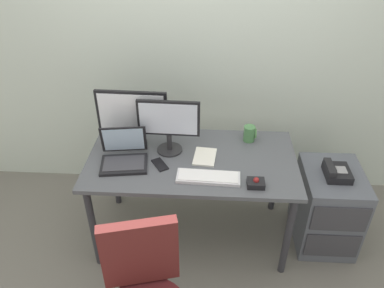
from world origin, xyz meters
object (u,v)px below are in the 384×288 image
keyboard (208,177)px  paper_notepad (205,157)px  monitor_main (132,115)px  cell_phone (160,165)px  trackball_mouse (256,183)px  coffee_mug (250,134)px  desk_phone (336,172)px  file_cabinet (327,207)px  laptop (124,155)px  monitor_side (169,123)px

keyboard → paper_notepad: size_ratio=2.00×
monitor_main → cell_phone: bearing=-49.5°
paper_notepad → trackball_mouse: bearing=-40.8°
monitor_main → paper_notepad: (0.52, -0.15, -0.23)m
coffee_mug → cell_phone: (-0.62, -0.34, -0.05)m
desk_phone → paper_notepad: size_ratio=0.96×
keyboard → trackball_mouse: 0.30m
file_cabinet → desk_phone: (-0.01, -0.02, 0.35)m
monitor_main → paper_notepad: 0.59m
laptop → cell_phone: size_ratio=2.42×
keyboard → laptop: 0.60m
file_cabinet → trackball_mouse: size_ratio=5.69×
file_cabinet → paper_notepad: paper_notepad is taller
trackball_mouse → paper_notepad: size_ratio=0.53×
laptop → paper_notepad: size_ratio=1.65×
cell_phone → coffee_mug: bearing=-4.3°
laptop → coffee_mug: (0.87, 0.31, 0.01)m
desk_phone → monitor_side: bearing=176.0°
monitor_side → paper_notepad: bearing=-15.6°
keyboard → trackball_mouse: bearing=-9.9°
monitor_main → monitor_side: (0.27, -0.08, -0.01)m
keyboard → paper_notepad: (-0.03, 0.23, -0.01)m
monitor_main → keyboard: (0.55, -0.38, -0.23)m
coffee_mug → cell_phone: bearing=-151.4°
monitor_side → monitor_main: bearing=163.6°
laptop → monitor_main: bearing=82.6°
trackball_mouse → cell_phone: 0.65m
laptop → trackball_mouse: size_ratio=3.13×
desk_phone → keyboard: 0.92m
desk_phone → paper_notepad: 0.92m
keyboard → coffee_mug: coffee_mug is taller
coffee_mug → paper_notepad: size_ratio=0.57×
laptop → cell_phone: bearing=-6.4°
monitor_side → desk_phone: bearing=-4.0°
file_cabinet → monitor_main: bearing=174.4°
file_cabinet → monitor_side: monitor_side is taller
file_cabinet → monitor_main: monitor_main is taller
laptop → coffee_mug: laptop is taller
monitor_main → laptop: size_ratio=1.46×
file_cabinet → laptop: size_ratio=1.82×
desk_phone → keyboard: keyboard is taller
monitor_main → keyboard: 0.70m
desk_phone → monitor_main: size_ratio=0.40×
file_cabinet → desk_phone: bearing=-116.8°
trackball_mouse → cell_phone: trackball_mouse is taller
laptop → cell_phone: (0.25, -0.03, -0.05)m
file_cabinet → monitor_side: 1.35m
file_cabinet → laptop: 1.55m
file_cabinet → monitor_main: (-1.44, 0.14, 0.67)m
monitor_side → coffee_mug: monitor_side is taller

